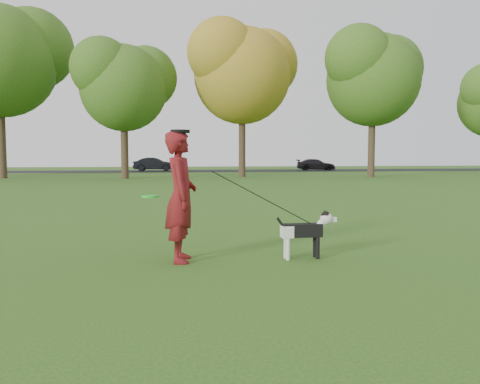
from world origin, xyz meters
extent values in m
plane|color=#285116|center=(0.00, 0.00, 0.00)|extent=(120.00, 120.00, 0.00)
cube|color=black|center=(0.00, 40.00, 0.01)|extent=(120.00, 7.00, 0.02)
imported|color=#60130D|center=(-1.25, 0.35, 0.91)|extent=(0.48, 0.69, 1.82)
cube|color=black|center=(0.46, 0.25, 0.41)|extent=(0.58, 0.18, 0.19)
cube|color=silver|center=(0.24, 0.25, 0.40)|extent=(0.16, 0.18, 0.17)
cylinder|color=silver|center=(0.24, 0.19, 0.16)|extent=(0.06, 0.06, 0.31)
cylinder|color=silver|center=(0.24, 0.32, 0.16)|extent=(0.06, 0.06, 0.31)
cylinder|color=black|center=(0.68, 0.19, 0.16)|extent=(0.06, 0.06, 0.31)
cylinder|color=black|center=(0.68, 0.32, 0.16)|extent=(0.06, 0.06, 0.31)
cylinder|color=silver|center=(0.72, 0.25, 0.46)|extent=(0.19, 0.12, 0.20)
sphere|color=silver|center=(0.83, 0.25, 0.57)|extent=(0.18, 0.18, 0.18)
sphere|color=black|center=(0.82, 0.25, 0.61)|extent=(0.14, 0.14, 0.14)
cube|color=silver|center=(0.92, 0.25, 0.56)|extent=(0.12, 0.07, 0.06)
sphere|color=black|center=(0.98, 0.25, 0.56)|extent=(0.04, 0.04, 0.04)
cone|color=black|center=(0.82, 0.21, 0.66)|extent=(0.06, 0.06, 0.07)
cone|color=black|center=(0.82, 0.30, 0.66)|extent=(0.06, 0.06, 0.07)
cylinder|color=black|center=(0.19, 0.25, 0.47)|extent=(0.20, 0.04, 0.26)
cylinder|color=black|center=(0.66, 0.25, 0.46)|extent=(0.13, 0.13, 0.02)
imported|color=black|center=(-2.36, 40.00, 0.67)|extent=(4.07, 1.69, 1.31)
imported|color=black|center=(13.96, 40.00, 0.59)|extent=(4.16, 2.21, 1.15)
cylinder|color=#1BDA28|center=(-1.66, 0.27, 0.92)|extent=(0.23, 0.23, 0.02)
cylinder|color=black|center=(-1.25, 0.35, 1.81)|extent=(0.27, 0.27, 0.04)
cylinder|color=#38281C|center=(-12.00, 27.00, 2.73)|extent=(0.48, 0.48, 5.46)
cylinder|color=#38281C|center=(-4.00, 25.50, 2.10)|extent=(0.48, 0.48, 4.20)
sphere|color=#426B1E|center=(-4.00, 25.50, 6.44)|extent=(5.60, 5.60, 5.60)
cylinder|color=#38281C|center=(4.00, 26.50, 2.52)|extent=(0.48, 0.48, 5.04)
sphere|color=#A58426|center=(4.00, 26.50, 7.73)|extent=(6.72, 6.72, 6.72)
cylinder|color=#38281C|center=(13.00, 25.00, 2.42)|extent=(0.48, 0.48, 4.83)
sphere|color=#426B1E|center=(13.00, 25.00, 7.41)|extent=(6.44, 6.44, 6.44)
camera|label=1|loc=(-1.48, -6.14, 1.47)|focal=35.00mm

